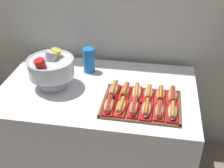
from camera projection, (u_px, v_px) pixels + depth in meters
The scene contains 17 objects.
ground_plane at pixel (100, 166), 2.36m from camera, with size 10.00×10.00×0.00m, color #7A6B5B.
buffet_table at pixel (99, 129), 2.15m from camera, with size 1.32×0.82×0.75m.
serving_tray at pixel (141, 104), 1.79m from camera, with size 0.48×0.36×0.01m.
hot_dog_0 at pixel (109, 105), 1.74m from camera, with size 0.07×0.18×0.06m.
hot_dog_1 at pixel (121, 107), 1.72m from camera, with size 0.07×0.17×0.06m.
hot_dog_2 at pixel (134, 108), 1.71m from camera, with size 0.06×0.17×0.06m.
hot_dog_3 at pixel (147, 109), 1.70m from camera, with size 0.07×0.18×0.06m.
hot_dog_4 at pixel (159, 111), 1.69m from camera, with size 0.06×0.16×0.06m.
hot_dog_5 at pixel (172, 112), 1.68m from camera, with size 0.07×0.17×0.06m.
hot_dog_6 at pixel (114, 90), 1.87m from camera, with size 0.07×0.18×0.06m.
hot_dog_7 at pixel (125, 91), 1.86m from camera, with size 0.07×0.16×0.06m.
hot_dog_8 at pixel (137, 93), 1.85m from camera, with size 0.07×0.18×0.06m.
hot_dog_9 at pixel (148, 94), 1.84m from camera, with size 0.07×0.16×0.06m.
hot_dog_10 at pixel (160, 95), 1.83m from camera, with size 0.06×0.16×0.06m.
hot_dog_11 at pixel (173, 96), 1.82m from camera, with size 0.07×0.16×0.06m.
punch_bowl at pixel (51, 67), 1.89m from camera, with size 0.31×0.31×0.27m.
cup_stack at pixel (89, 60), 2.10m from camera, with size 0.08×0.08×0.18m.
Camera 1 is at (0.37, -1.60, 1.82)m, focal length 46.62 mm.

